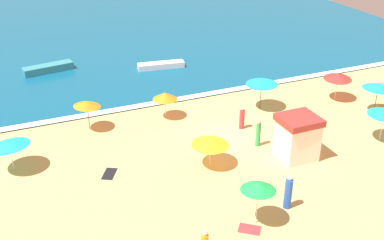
{
  "coord_description": "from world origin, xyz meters",
  "views": [
    {
      "loc": [
        -12.3,
        -23.55,
        14.73
      ],
      "look_at": [
        -1.75,
        1.46,
        0.8
      ],
      "focal_mm": 43.85,
      "sensor_mm": 36.0,
      "label": 1
    }
  ],
  "objects": [
    {
      "name": "ground_plane",
      "position": [
        0.0,
        0.0,
        0.0
      ],
      "size": [
        60.0,
        60.0,
        0.0
      ],
      "primitive_type": "plane",
      "color": "#E5B26B"
    },
    {
      "name": "ocean_water",
      "position": [
        0.0,
        28.0,
        0.05
      ],
      "size": [
        60.0,
        44.0,
        0.1
      ],
      "primitive_type": "cube",
      "color": "#0F567A",
      "rests_on": "ground_plane"
    },
    {
      "name": "wave_breaker_foam",
      "position": [
        0.0,
        6.3,
        0.1
      ],
      "size": [
        57.0,
        0.7,
        0.01
      ],
      "primitive_type": "cube",
      "color": "white",
      "rests_on": "ocean_water"
    },
    {
      "name": "lifeguard_cabana",
      "position": [
        2.63,
        -3.96,
        1.37
      ],
      "size": [
        2.22,
        2.08,
        2.69
      ],
      "color": "white",
      "rests_on": "ground_plane"
    },
    {
      "name": "beach_umbrella_0",
      "position": [
        10.07,
        1.86,
        1.89
      ],
      "size": [
        2.86,
        2.86,
        2.17
      ],
      "color": "silver",
      "rests_on": "ground_plane"
    },
    {
      "name": "beach_umbrella_1",
      "position": [
        11.15,
        -1.1,
        2.1
      ],
      "size": [
        2.23,
        2.21,
        2.38
      ],
      "color": "#4C3823",
      "rests_on": "ground_plane"
    },
    {
      "name": "beach_umbrella_3",
      "position": [
        -12.93,
        1.15,
        1.73
      ],
      "size": [
        3.25,
        3.26,
        2.05
      ],
      "color": "silver",
      "rests_on": "ground_plane"
    },
    {
      "name": "beach_umbrella_5",
      "position": [
        -2.68,
        3.98,
        1.64
      ],
      "size": [
        1.95,
        1.94,
        1.89
      ],
      "color": "silver",
      "rests_on": "ground_plane"
    },
    {
      "name": "beach_umbrella_6",
      "position": [
        -2.44,
        -2.79,
        1.62
      ],
      "size": [
        3.02,
        3.02,
        1.9
      ],
      "color": "silver",
      "rests_on": "ground_plane"
    },
    {
      "name": "beach_umbrella_7",
      "position": [
        -7.93,
        4.25,
        1.88
      ],
      "size": [
        1.96,
        1.93,
        2.15
      ],
      "color": "#4C3823",
      "rests_on": "ground_plane"
    },
    {
      "name": "beach_umbrella_8",
      "position": [
        4.09,
        2.68,
        2.07
      ],
      "size": [
        2.95,
        2.95,
        2.28
      ],
      "color": "#4C3823",
      "rests_on": "ground_plane"
    },
    {
      "name": "beach_umbrella_9",
      "position": [
        -2.54,
        -8.29,
        2.11
      ],
      "size": [
        2.23,
        2.24,
        2.36
      ],
      "color": "silver",
      "rests_on": "ground_plane"
    },
    {
      "name": "parked_bicycle",
      "position": [
        4.79,
        -0.22,
        0.38
      ],
      "size": [
        0.94,
        1.62,
        0.76
      ],
      "color": "black",
      "rests_on": "ground_plane"
    },
    {
      "name": "beachgoer_2",
      "position": [
        1.26,
        -1.87,
        0.86
      ],
      "size": [
        0.43,
        0.43,
        1.77
      ],
      "color": "green",
      "rests_on": "ground_plane"
    },
    {
      "name": "beachgoer_4",
      "position": [
        1.43,
        0.53,
        0.74
      ],
      "size": [
        0.42,
        0.42,
        1.57
      ],
      "color": "red",
      "rests_on": "ground_plane"
    },
    {
      "name": "beachgoer_5",
      "position": [
        -0.5,
        -7.86,
        0.9
      ],
      "size": [
        0.55,
        0.55,
        1.92
      ],
      "color": "blue",
      "rests_on": "ground_plane"
    },
    {
      "name": "beach_towel_0",
      "position": [
        -8.02,
        -1.41,
        0.01
      ],
      "size": [
        1.17,
        1.38,
        0.01
      ],
      "color": "black",
      "rests_on": "ground_plane"
    },
    {
      "name": "beach_towel_1",
      "position": [
        -3.04,
        -8.61,
        0.01
      ],
      "size": [
        1.26,
        1.21,
        0.01
      ],
      "color": "red",
      "rests_on": "ground_plane"
    },
    {
      "name": "small_boat_0",
      "position": [
        0.16,
        12.96,
        0.35
      ],
      "size": [
        4.12,
        1.47,
        0.5
      ],
      "color": "white",
      "rests_on": "ocean_water"
    },
    {
      "name": "small_boat_1",
      "position": [
        -9.02,
        15.85,
        0.41
      ],
      "size": [
        4.28,
        1.72,
        0.62
      ],
      "color": "teal",
      "rests_on": "ocean_water"
    }
  ]
}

